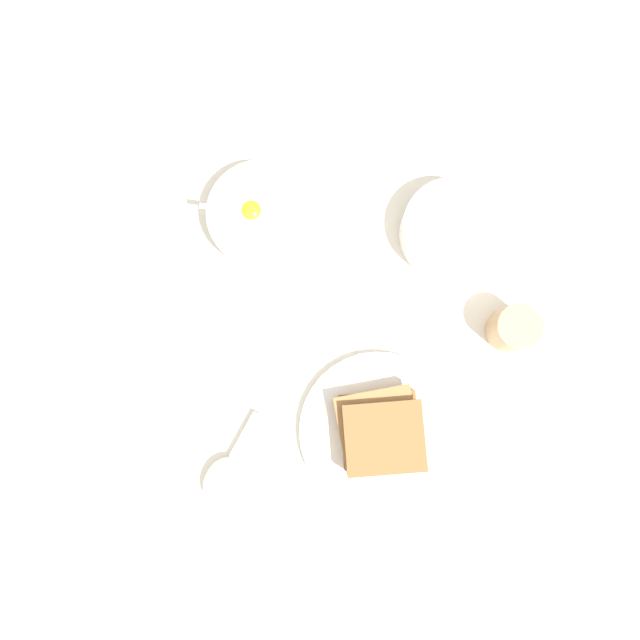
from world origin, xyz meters
The scene contains 7 objects.
ground_plane centered at (0.00, 0.00, 0.00)m, with size 3.00×3.00×0.00m, color silver.
egg_bowl centered at (-0.23, -0.25, 0.02)m, with size 0.16×0.16×0.07m.
toast_plate centered at (0.05, -0.03, 0.01)m, with size 0.23×0.23×0.02m.
toast_sandwich centered at (0.04, -0.03, 0.04)m, with size 0.14×0.14×0.05m.
soup_spoon centered at (0.14, -0.24, 0.01)m, with size 0.14×0.08×0.03m.
congee_bowl centered at (-0.26, 0.03, 0.03)m, with size 0.15×0.15×0.05m.
drinking_cup centered at (-0.13, 0.13, 0.04)m, with size 0.06×0.06×0.07m.
Camera 1 is at (0.00, -0.12, 0.91)m, focal length 35.00 mm.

